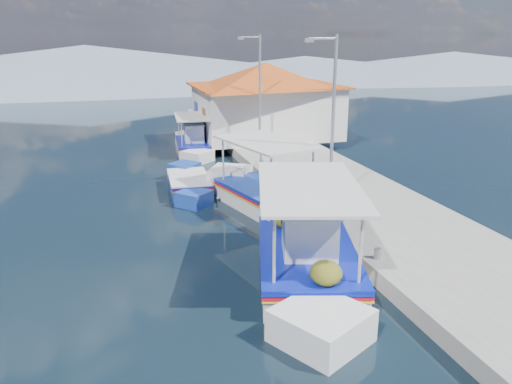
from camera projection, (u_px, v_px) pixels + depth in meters
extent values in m
plane|color=black|center=(221.00, 249.00, 16.11)|extent=(160.00, 160.00, 0.00)
cube|color=gray|center=(319.00, 178.00, 23.13)|extent=(5.00, 44.00, 0.50)
cylinder|color=#A5A8AD|center=(377.00, 253.00, 14.20)|extent=(0.20, 0.20, 0.30)
cylinder|color=#A5A8AD|center=(309.00, 200.00, 18.78)|extent=(0.20, 0.20, 0.30)
cylinder|color=#A5A8AD|center=(262.00, 162.00, 24.28)|extent=(0.20, 0.20, 0.30)
cylinder|color=#A5A8AD|center=(232.00, 139.00, 29.78)|extent=(0.20, 0.20, 0.30)
cube|color=silver|center=(307.00, 267.00, 14.25)|extent=(3.80, 5.47, 1.09)
cube|color=silver|center=(245.00, 227.00, 16.85)|extent=(2.46, 2.46, 1.20)
cube|color=silver|center=(393.00, 319.00, 11.69)|extent=(2.39, 2.39, 1.03)
cube|color=#0C1DA3|center=(307.00, 251.00, 14.10)|extent=(3.91, 5.63, 0.07)
cube|color=red|center=(307.00, 254.00, 14.13)|extent=(3.91, 5.63, 0.06)
cube|color=yellow|center=(307.00, 257.00, 14.15)|extent=(3.91, 5.63, 0.05)
cube|color=#0C1DA3|center=(307.00, 248.00, 14.08)|extent=(3.92, 5.59, 0.06)
cube|color=brown|center=(307.00, 249.00, 14.09)|extent=(3.58, 5.31, 0.06)
cube|color=silver|center=(316.00, 232.00, 13.63)|extent=(1.74, 1.81, 1.26)
cube|color=silver|center=(317.00, 209.00, 13.43)|extent=(1.90, 1.96, 0.07)
cylinder|color=beige|center=(237.00, 204.00, 14.98)|extent=(0.08, 0.08, 1.83)
cylinder|color=beige|center=(292.00, 193.00, 16.01)|extent=(0.08, 0.08, 1.83)
cylinder|color=beige|center=(330.00, 253.00, 11.62)|extent=(0.08, 0.08, 1.83)
cylinder|color=beige|center=(392.00, 235.00, 12.66)|extent=(0.08, 0.08, 1.83)
cube|color=silver|center=(309.00, 186.00, 13.55)|extent=(3.92, 5.50, 0.08)
ellipsoid|color=#3D4412|center=(262.00, 224.00, 15.04)|extent=(0.87, 0.96, 0.65)
ellipsoid|color=#3D4412|center=(273.00, 215.00, 15.93)|extent=(0.73, 0.80, 0.55)
ellipsoid|color=#3D4412|center=(367.00, 265.00, 12.46)|extent=(0.78, 0.86, 0.58)
sphere|color=orange|center=(324.00, 206.00, 14.97)|extent=(0.46, 0.46, 0.46)
cube|color=silver|center=(265.00, 201.00, 19.93)|extent=(3.27, 4.64, 1.07)
cube|color=silver|center=(263.00, 178.00, 22.58)|extent=(2.21, 2.21, 1.18)
cube|color=silver|center=(269.00, 226.00, 17.33)|extent=(2.15, 2.15, 1.01)
cube|color=#0C1DA3|center=(265.00, 189.00, 19.78)|extent=(3.37, 4.78, 0.07)
cube|color=red|center=(265.00, 191.00, 19.81)|extent=(3.37, 4.78, 0.06)
cube|color=yellow|center=(265.00, 193.00, 19.83)|extent=(3.37, 4.78, 0.05)
cube|color=#1B3EA2|center=(266.00, 187.00, 19.76)|extent=(3.38, 4.74, 0.06)
cube|color=brown|center=(265.00, 188.00, 19.77)|extent=(3.08, 4.51, 0.06)
cylinder|color=beige|center=(242.00, 155.00, 21.17)|extent=(0.08, 0.08, 1.80)
cylinder|color=beige|center=(286.00, 155.00, 21.20)|extent=(0.08, 0.08, 1.80)
cylinder|color=beige|center=(242.00, 178.00, 17.80)|extent=(0.08, 0.08, 1.80)
cylinder|color=beige|center=(293.00, 178.00, 17.84)|extent=(0.08, 0.08, 1.80)
cube|color=silver|center=(266.00, 142.00, 19.24)|extent=(3.38, 4.67, 0.08)
cube|color=#1B3EA2|center=(189.00, 187.00, 21.95)|extent=(1.77, 3.12, 0.84)
cube|color=#1B3EA2|center=(179.00, 173.00, 23.74)|extent=(1.63, 1.63, 0.93)
cube|color=#1B3EA2|center=(200.00, 200.00, 20.18)|extent=(1.58, 1.58, 0.80)
cube|color=#0C1DA3|center=(189.00, 178.00, 21.83)|extent=(1.83, 3.21, 0.05)
cube|color=red|center=(189.00, 180.00, 21.85)|extent=(1.83, 3.21, 0.04)
cube|color=yellow|center=(189.00, 181.00, 21.87)|extent=(1.83, 3.21, 0.04)
cube|color=silver|center=(189.00, 177.00, 21.81)|extent=(1.84, 3.18, 0.04)
cube|color=brown|center=(189.00, 177.00, 21.82)|extent=(1.64, 3.05, 0.04)
cube|color=silver|center=(194.00, 149.00, 29.27)|extent=(2.21, 3.77, 0.85)
cube|color=silver|center=(184.00, 139.00, 31.37)|extent=(1.91, 1.91, 0.94)
cube|color=silver|center=(206.00, 157.00, 27.20)|extent=(1.85, 1.85, 0.81)
cube|color=#0C1DA3|center=(194.00, 142.00, 29.15)|extent=(2.27, 3.88, 0.05)
cube|color=red|center=(194.00, 143.00, 29.17)|extent=(2.27, 3.88, 0.04)
cube|color=yellow|center=(194.00, 144.00, 29.19)|extent=(2.27, 3.88, 0.04)
cube|color=#0C1DA3|center=(194.00, 141.00, 29.13)|extent=(2.29, 3.85, 0.04)
cube|color=brown|center=(194.00, 141.00, 29.14)|extent=(2.05, 3.68, 0.04)
cube|color=silver|center=(195.00, 134.00, 28.76)|extent=(1.14, 1.26, 0.99)
cube|color=silver|center=(195.00, 125.00, 28.61)|extent=(1.24, 1.35, 0.05)
cylinder|color=beige|center=(174.00, 126.00, 30.01)|extent=(0.06, 0.06, 1.43)
cylinder|color=beige|center=(199.00, 124.00, 30.54)|extent=(0.06, 0.06, 1.43)
cylinder|color=beige|center=(187.00, 135.00, 27.32)|extent=(0.06, 0.06, 1.43)
cylinder|color=beige|center=(214.00, 133.00, 27.85)|extent=(0.06, 0.06, 1.43)
cube|color=silver|center=(193.00, 116.00, 28.72)|extent=(2.30, 3.78, 0.06)
cube|color=silver|center=(266.00, 112.00, 30.94)|extent=(8.00, 6.00, 3.00)
cube|color=#B85A19|center=(266.00, 86.00, 30.48)|extent=(8.64, 6.48, 0.10)
pyramid|color=#B85A19|center=(266.00, 74.00, 30.29)|extent=(10.49, 10.49, 1.40)
cube|color=brown|center=(205.00, 126.00, 29.10)|extent=(0.06, 1.00, 2.00)
cube|color=#0C1DA3|center=(197.00, 109.00, 31.21)|extent=(0.06, 1.20, 0.90)
cylinder|color=#A5A8AD|center=(333.00, 122.00, 18.15)|extent=(0.12, 0.12, 6.00)
cylinder|color=#A5A8AD|center=(323.00, 38.00, 17.17)|extent=(1.00, 0.08, 0.08)
cube|color=#A5A8AD|center=(309.00, 40.00, 17.05)|extent=(0.30, 0.14, 0.14)
cylinder|color=#A5A8AD|center=(260.00, 95.00, 26.40)|extent=(0.12, 0.12, 6.00)
cylinder|color=#A5A8AD|center=(250.00, 37.00, 25.42)|extent=(1.00, 0.08, 0.08)
cube|color=#A5A8AD|center=(241.00, 38.00, 25.30)|extent=(0.30, 0.14, 0.14)
cone|color=slate|center=(87.00, 67.00, 65.35)|extent=(96.00, 96.00, 5.50)
cone|color=slate|center=(305.00, 70.00, 73.70)|extent=(76.80, 76.80, 3.80)
cone|color=slate|center=(453.00, 65.00, 80.39)|extent=(89.60, 89.60, 4.20)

